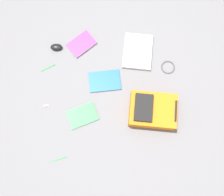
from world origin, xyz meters
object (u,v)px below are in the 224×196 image
at_px(cable_coil, 168,67).
at_px(usb_stick, 46,105).
at_px(computer_mouse, 56,47).
at_px(laptop, 138,52).
at_px(book_manual, 105,81).
at_px(backpack, 152,110).
at_px(pen_blue, 58,159).
at_px(book_red, 81,44).
at_px(book_comic, 82,115).
at_px(pen_black, 48,68).

distance_m(cable_coil, usb_stick, 1.13).
xyz_separation_m(computer_mouse, cable_coil, (0.36, 0.97, -0.02)).
relative_size(laptop, cable_coil, 3.21).
height_order(laptop, cable_coil, laptop).
xyz_separation_m(book_manual, computer_mouse, (-0.39, -0.38, 0.01)).
height_order(computer_mouse, cable_coil, computer_mouse).
relative_size(backpack, pen_blue, 3.26).
xyz_separation_m(book_manual, book_red, (-0.38, -0.15, 0.00)).
height_order(book_manual, usb_stick, book_manual).
distance_m(backpack, book_comic, 0.60).
relative_size(book_comic, pen_black, 2.01).
distance_m(cable_coil, pen_black, 1.08).
bearing_deg(usb_stick, cable_coil, 98.26).
xyz_separation_m(backpack, book_manual, (-0.34, -0.35, -0.07)).
bearing_deg(computer_mouse, laptop, 87.39).
height_order(backpack, pen_black, backpack).
xyz_separation_m(laptop, pen_blue, (0.83, -0.83, -0.01)).
height_order(cable_coil, usb_stick, cable_coil).
relative_size(laptop, pen_black, 2.90).
bearing_deg(book_red, backpack, 34.57).
height_order(backpack, book_manual, backpack).
xyz_separation_m(backpack, computer_mouse, (-0.73, -0.73, -0.06)).
bearing_deg(pen_black, usb_stick, -9.04).
xyz_separation_m(backpack, pen_black, (-0.55, -0.83, -0.07)).
relative_size(backpack, book_comic, 1.63).
height_order(cable_coil, pen_blue, cable_coil).
height_order(laptop, book_comic, laptop).
xyz_separation_m(book_red, pen_blue, (0.99, -0.34, -0.01)).
bearing_deg(usb_stick, pen_blue, 5.55).
bearing_deg(book_comic, pen_blue, -37.05).
bearing_deg(cable_coil, computer_mouse, -110.31).
bearing_deg(book_red, pen_black, -62.40).
relative_size(laptop, computer_mouse, 3.72).
xyz_separation_m(backpack, pen_blue, (0.26, -0.84, -0.07)).
height_order(computer_mouse, pen_blue, computer_mouse).
bearing_deg(pen_blue, usb_stick, -174.45).
relative_size(pen_black, usb_stick, 2.83).
height_order(book_manual, pen_blue, book_manual).
height_order(book_manual, computer_mouse, computer_mouse).
bearing_deg(book_comic, backpack, 83.22).
distance_m(pen_black, usb_stick, 0.35).
distance_m(cable_coil, pen_blue, 1.25).
height_order(book_comic, pen_blue, book_comic).
relative_size(laptop, book_manual, 1.38).
bearing_deg(laptop, cable_coil, 51.74).
bearing_deg(pen_black, book_manual, 66.43).
bearing_deg(computer_mouse, book_manual, 54.85).
relative_size(laptop, book_red, 1.38).
relative_size(backpack, cable_coil, 3.63).
distance_m(book_comic, pen_black, 0.54).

